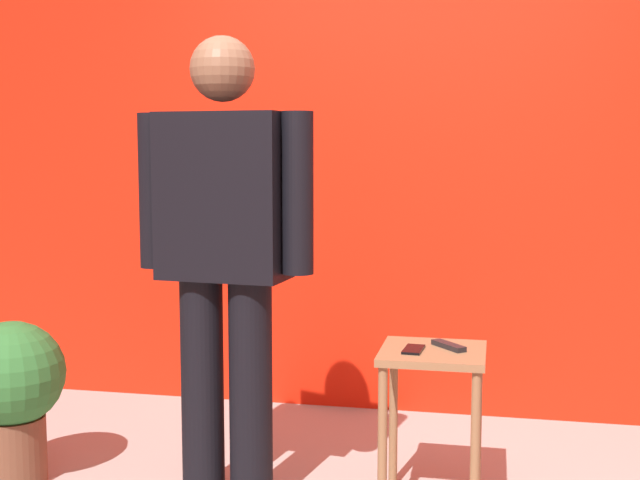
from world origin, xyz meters
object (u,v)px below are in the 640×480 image
Objects in this scene: cell_phone at (413,349)px; standing_person at (225,247)px; tv_remote at (449,346)px; potted_plant at (12,388)px; side_table at (432,384)px.

standing_person is at bearing -168.10° from cell_phone.
standing_person is 12.67× the size of cell_phone.
tv_remote is at bearing 10.92° from standing_person.
potted_plant reaches higher than cell_phone.
side_table is 0.16m from cell_phone.
standing_person reaches higher than side_table.
standing_person reaches higher than cell_phone.
side_table is 4.36× the size of cell_phone.
potted_plant is (-1.74, -0.12, -0.08)m from side_table.
potted_plant is (-1.80, -0.15, -0.23)m from tv_remote.
tv_remote reaches higher than side_table.
standing_person reaches higher than potted_plant.
tv_remote reaches higher than cell_phone.
potted_plant is (-1.67, -0.09, -0.23)m from cell_phone.
potted_plant is at bearing 179.36° from standing_person.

